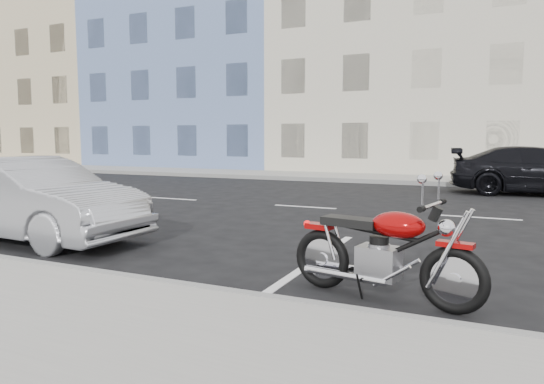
{
  "coord_description": "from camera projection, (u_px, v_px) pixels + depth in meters",
  "views": [
    {
      "loc": [
        2.17,
        -11.15,
        1.67
      ],
      "look_at": [
        -1.12,
        -3.9,
        0.8
      ],
      "focal_mm": 32.0,
      "sensor_mm": 36.0,
      "label": 1
    }
  ],
  "objects": [
    {
      "name": "ground",
      "position": [
        386.0,
        212.0,
        11.16
      ],
      "size": [
        120.0,
        120.0,
        0.0
      ],
      "primitive_type": "plane",
      "color": "black",
      "rests_on": "ground"
    },
    {
      "name": "motorcycle",
      "position": [
        458.0,
        265.0,
        4.58
      ],
      "size": [
        2.09,
        0.77,
        1.05
      ],
      "rotation": [
        0.0,
        0.0,
        -0.19
      ],
      "color": "black",
      "rests_on": "ground"
    },
    {
      "name": "curb_far",
      "position": [
        296.0,
        179.0,
        19.55
      ],
      "size": [
        80.0,
        0.12,
        0.16
      ],
      "primitive_type": "cube",
      "color": "gray",
      "rests_on": "ground"
    },
    {
      "name": "sidewalk_far",
      "position": [
        311.0,
        176.0,
        21.08
      ],
      "size": [
        80.0,
        3.4,
        0.15
      ],
      "primitive_type": "cube",
      "color": "gray",
      "rests_on": "ground"
    },
    {
      "name": "bldg_blue",
      "position": [
        220.0,
        63.0,
        30.97
      ],
      "size": [
        12.0,
        12.0,
        13.0
      ],
      "primitive_type": "cube",
      "color": "#5B72A3",
      "rests_on": "ground"
    },
    {
      "name": "sedan_silver",
      "position": [
        30.0,
        199.0,
        7.98
      ],
      "size": [
        4.23,
        1.6,
        1.38
      ],
      "primitive_type": "imported",
      "rotation": [
        0.0,
        0.0,
        1.54
      ],
      "color": "#9C9EA4",
      "rests_on": "ground"
    },
    {
      "name": "car_far",
      "position": [
        539.0,
        171.0,
        14.51
      ],
      "size": [
        5.15,
        2.41,
        1.45
      ],
      "primitive_type": "imported",
      "rotation": [
        0.0,
        0.0,
        1.65
      ],
      "color": "black",
      "rests_on": "ground"
    },
    {
      "name": "bldg_cream",
      "position": [
        412.0,
        63.0,
        26.11
      ],
      "size": [
        12.0,
        12.0,
        11.5
      ],
      "primitive_type": "cube",
      "color": "beige",
      "rests_on": "ground"
    },
    {
      "name": "bldg_far_west",
      "position": [
        80.0,
        81.0,
        35.96
      ],
      "size": [
        12.0,
        12.0,
        12.0
      ],
      "primitive_type": "cube",
      "color": "tan",
      "rests_on": "ground"
    }
  ]
}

